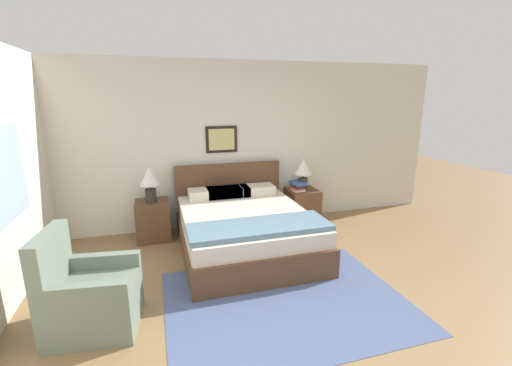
{
  "coord_description": "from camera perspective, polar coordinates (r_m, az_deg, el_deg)",
  "views": [
    {
      "loc": [
        -1.09,
        -2.41,
        2.06
      ],
      "look_at": [
        0.11,
        1.59,
        1.0
      ],
      "focal_mm": 24.0,
      "sensor_mm": 36.0,
      "label": 1
    }
  ],
  "objects": [
    {
      "name": "area_rug_main",
      "position": [
        3.76,
        5.02,
        -18.93
      ],
      "size": [
        2.44,
        1.87,
        0.01
      ],
      "color": "#47567F",
      "rests_on": "ground_plane"
    },
    {
      "name": "wall_back",
      "position": [
        5.48,
        -5.09,
        6.28
      ],
      "size": [
        7.44,
        0.09,
        2.6
      ],
      "color": "beige",
      "rests_on": "ground_plane"
    },
    {
      "name": "armchair",
      "position": [
        3.57,
        -26.13,
        -16.63
      ],
      "size": [
        0.82,
        0.75,
        0.95
      ],
      "rotation": [
        0.0,
        0.0,
        -1.7
      ],
      "color": "slate",
      "rests_on": "ground_plane"
    },
    {
      "name": "nightstand_by_door",
      "position": [
        5.78,
        7.69,
        -3.76
      ],
      "size": [
        0.48,
        0.53,
        0.56
      ],
      "color": "brown",
      "rests_on": "ground_plane"
    },
    {
      "name": "book_novel_upper",
      "position": [
        5.58,
        7.02,
        -0.4
      ],
      "size": [
        0.19,
        0.26,
        0.04
      ],
      "rotation": [
        0.0,
        0.0,
        0.11
      ],
      "color": "#232328",
      "rests_on": "book_hardcover_middle"
    },
    {
      "name": "nightstand_near_window",
      "position": [
        5.3,
        -16.77,
        -5.95
      ],
      "size": [
        0.48,
        0.53,
        0.56
      ],
      "color": "brown",
      "rests_on": "ground_plane"
    },
    {
      "name": "ground_plane",
      "position": [
        3.35,
        6.6,
        -23.77
      ],
      "size": [
        16.0,
        16.0,
        0.0
      ],
      "primitive_type": "plane",
      "color": "olive"
    },
    {
      "name": "table_lamp_near_window",
      "position": [
        5.12,
        -17.31,
        0.5
      ],
      "size": [
        0.29,
        0.29,
        0.51
      ],
      "color": "#2D2823",
      "rests_on": "nightstand_near_window"
    },
    {
      "name": "book_thick_bottom",
      "position": [
        5.6,
        7.0,
        -1.11
      ],
      "size": [
        0.18,
        0.21,
        0.04
      ],
      "rotation": [
        0.0,
        0.0,
        0.01
      ],
      "color": "silver",
      "rests_on": "nightstand_by_door"
    },
    {
      "name": "book_hardcover_middle",
      "position": [
        5.59,
        7.01,
        -0.76
      ],
      "size": [
        0.21,
        0.23,
        0.03
      ],
      "rotation": [
        0.0,
        0.0,
        0.14
      ],
      "color": "#B7332D",
      "rests_on": "book_thick_bottom"
    },
    {
      "name": "bed",
      "position": [
        4.71,
        -1.92,
        -7.55
      ],
      "size": [
        1.69,
        2.08,
        1.03
      ],
      "color": "brown",
      "rests_on": "ground_plane"
    },
    {
      "name": "table_lamp_by_door",
      "position": [
        5.61,
        7.89,
        2.2
      ],
      "size": [
        0.29,
        0.29,
        0.51
      ],
      "color": "#2D2823",
      "rests_on": "nightstand_by_door"
    },
    {
      "name": "book_slim_near_top",
      "position": [
        5.57,
        7.03,
        0.01
      ],
      "size": [
        0.23,
        0.29,
        0.04
      ],
      "rotation": [
        0.0,
        0.0,
        0.11
      ],
      "color": "#335693",
      "rests_on": "book_novel_upper"
    },
    {
      "name": "wall_left",
      "position": [
        4.18,
        -36.74,
        0.92
      ],
      "size": [
        0.08,
        5.28,
        2.6
      ],
      "color": "beige",
      "rests_on": "ground_plane"
    }
  ]
}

